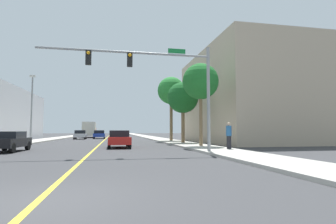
# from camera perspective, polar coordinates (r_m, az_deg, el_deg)

# --- Properties ---
(ground) EXTENTS (192.00, 192.00, 0.00)m
(ground) POSITION_cam_1_polar(r_m,az_deg,el_deg) (47.90, -13.09, -5.55)
(ground) COLOR #38383A
(sidewalk_left) EXTENTS (3.01, 168.00, 0.15)m
(sidewalk_left) POSITION_cam_1_polar(r_m,az_deg,el_deg) (48.88, -22.97, -5.22)
(sidewalk_left) COLOR #B2ADA3
(sidewalk_left) RESTS_ON ground
(sidewalk_right) EXTENTS (3.01, 168.00, 0.15)m
(sidewalk_right) POSITION_cam_1_polar(r_m,az_deg,el_deg) (48.36, -3.10, -5.54)
(sidewalk_right) COLOR #B2ADA3
(sidewalk_right) RESTS_ON ground
(lane_marking_center) EXTENTS (0.16, 144.00, 0.01)m
(lane_marking_center) POSITION_cam_1_polar(r_m,az_deg,el_deg) (47.90, -13.09, -5.55)
(lane_marking_center) COLOR yellow
(lane_marking_center) RESTS_ON ground
(building_right_near) EXTENTS (12.24, 18.47, 10.83)m
(building_right_near) POSITION_cam_1_polar(r_m,az_deg,el_deg) (34.38, 16.83, 2.90)
(building_right_near) COLOR tan
(building_right_near) RESTS_ON ground
(traffic_signal_mast) EXTENTS (10.31, 0.36, 6.54)m
(traffic_signal_mast) POSITION_cam_1_polar(r_m,az_deg,el_deg) (16.48, -1.82, 8.15)
(traffic_signal_mast) COLOR gray
(traffic_signal_mast) RESTS_ON sidewalk_right
(street_lamp) EXTENTS (0.56, 0.28, 7.28)m
(street_lamp) POSITION_cam_1_polar(r_m,az_deg,el_deg) (32.42, -27.05, 1.42)
(street_lamp) COLOR gray
(street_lamp) RESTS_ON sidewalk_left
(palm_near) EXTENTS (3.05, 3.05, 6.94)m
(palm_near) POSITION_cam_1_polar(r_m,az_deg,el_deg) (22.93, 6.94, 6.37)
(palm_near) COLOR brown
(palm_near) RESTS_ON sidewalk_right
(palm_mid) EXTENTS (3.32, 3.32, 6.43)m
(palm_mid) POSITION_cam_1_polar(r_m,az_deg,el_deg) (28.64, 3.18, 3.00)
(palm_mid) COLOR brown
(palm_mid) RESTS_ON sidewalk_right
(palm_far) EXTENTS (3.54, 3.54, 8.20)m
(palm_far) POSITION_cam_1_polar(r_m,az_deg,el_deg) (34.76, 0.68, 4.47)
(palm_far) COLOR brown
(palm_far) RESTS_ON sidewalk_right
(car_black) EXTENTS (1.85, 3.91, 1.35)m
(car_black) POSITION_cam_1_polar(r_m,az_deg,el_deg) (20.90, -30.82, -5.32)
(car_black) COLOR black
(car_black) RESTS_ON ground
(car_blue) EXTENTS (2.11, 4.44, 1.45)m
(car_blue) POSITION_cam_1_polar(r_m,az_deg,el_deg) (48.36, -14.45, -4.61)
(car_blue) COLOR #1E389E
(car_blue) RESTS_ON ground
(car_red) EXTENTS (1.84, 4.12, 1.42)m
(car_red) POSITION_cam_1_polar(r_m,az_deg,el_deg) (22.55, -10.39, -5.63)
(car_red) COLOR red
(car_red) RESTS_ON ground
(car_silver) EXTENTS (2.00, 4.01, 1.46)m
(car_silver) POSITION_cam_1_polar(r_m,az_deg,el_deg) (46.27, -18.17, -4.60)
(car_silver) COLOR #BCBCC1
(car_silver) RESTS_ON ground
(delivery_truck) EXTENTS (2.69, 8.96, 3.10)m
(delivery_truck) POSITION_cam_1_polar(r_m,az_deg,el_deg) (57.25, -16.37, -3.56)
(delivery_truck) COLOR red
(delivery_truck) RESTS_ON ground
(pedestrian) EXTENTS (0.38, 0.38, 1.83)m
(pedestrian) POSITION_cam_1_polar(r_m,az_deg,el_deg) (19.01, 12.84, -4.90)
(pedestrian) COLOR black
(pedestrian) RESTS_ON sidewalk_right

